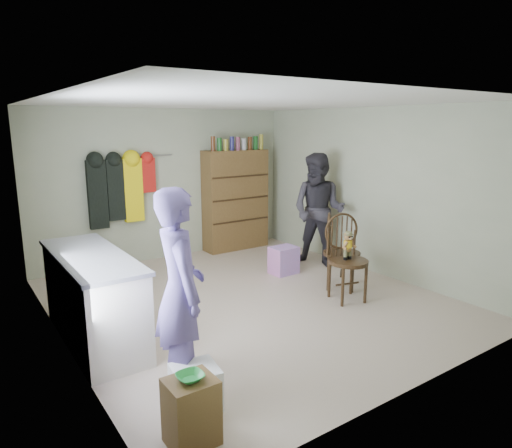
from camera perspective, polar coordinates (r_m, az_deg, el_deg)
ground_plane at (r=6.02m, az=-0.88°, el=-9.50°), size 5.00×5.00×0.00m
room_walls at (r=6.07m, az=-3.74°, el=6.06°), size 5.00×5.00×5.00m
counter at (r=5.10m, az=-19.64°, el=-8.65°), size 0.64×1.86×0.94m
stool at (r=3.51m, az=-8.09°, el=-22.20°), size 0.34×0.30×0.49m
bowl at (r=3.37m, az=-8.23°, el=-18.41°), size 0.19×0.19×0.05m
plastic_tub at (r=3.91m, az=-7.57°, el=-19.57°), size 0.40×0.39×0.34m
chair_front at (r=5.99m, az=11.19°, el=-3.54°), size 0.61×0.61×1.12m
chair_far at (r=6.40m, az=10.12°, el=-2.96°), size 0.67×0.67×1.06m
striped_bag at (r=7.01m, az=3.49°, el=-4.53°), size 0.40×0.32×0.42m
person_left at (r=3.89m, az=-9.48°, el=-8.25°), size 0.53×0.70×1.75m
person_right at (r=7.30m, az=7.81°, el=1.68°), size 1.00×1.09×1.81m
dresser at (r=8.30m, az=-2.58°, el=3.11°), size 1.20×0.39×2.07m
coat_rack at (r=7.45m, az=-16.64°, el=4.17°), size 1.42×0.12×1.09m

